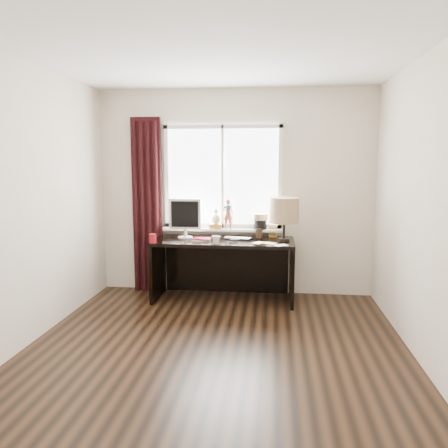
# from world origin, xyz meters

# --- Properties ---
(floor) EXTENTS (3.50, 4.00, 0.00)m
(floor) POSITION_xyz_m (0.00, 0.00, 0.00)
(floor) COLOR #342012
(floor) RESTS_ON ground
(ceiling) EXTENTS (3.50, 4.00, 0.00)m
(ceiling) POSITION_xyz_m (0.00, 0.00, 2.60)
(ceiling) COLOR white
(ceiling) RESTS_ON wall_back
(wall_back) EXTENTS (3.50, 0.00, 2.60)m
(wall_back) POSITION_xyz_m (0.00, 2.00, 1.30)
(wall_back) COLOR beige
(wall_back) RESTS_ON ground
(wall_front) EXTENTS (3.50, 0.00, 2.60)m
(wall_front) POSITION_xyz_m (0.00, -2.00, 1.30)
(wall_front) COLOR beige
(wall_front) RESTS_ON ground
(wall_left) EXTENTS (0.00, 4.00, 2.60)m
(wall_left) POSITION_xyz_m (-1.75, 0.00, 1.30)
(wall_left) COLOR beige
(wall_left) RESTS_ON ground
(wall_right) EXTENTS (0.00, 4.00, 2.60)m
(wall_right) POSITION_xyz_m (1.75, 0.00, 1.30)
(wall_right) COLOR beige
(wall_right) RESTS_ON ground
(laptop) EXTENTS (0.36, 0.28, 0.03)m
(laptop) POSITION_xyz_m (0.07, 1.68, 0.76)
(laptop) COLOR silver
(laptop) RESTS_ON desk
(mug) EXTENTS (0.13, 0.13, 0.10)m
(mug) POSITION_xyz_m (-0.16, 1.37, 0.80)
(mug) COLOR white
(mug) RESTS_ON desk
(red_cup) EXTENTS (0.08, 0.08, 0.11)m
(red_cup) POSITION_xyz_m (-0.90, 1.33, 0.80)
(red_cup) COLOR maroon
(red_cup) RESTS_ON desk
(window) EXTENTS (1.52, 0.21, 1.40)m
(window) POSITION_xyz_m (-0.13, 1.95, 1.31)
(window) COLOR white
(window) RESTS_ON ground
(curtain) EXTENTS (0.38, 0.09, 2.25)m
(curtain) POSITION_xyz_m (-1.13, 1.91, 1.12)
(curtain) COLOR black
(curtain) RESTS_ON floor
(desk) EXTENTS (1.70, 0.70, 0.75)m
(desk) POSITION_xyz_m (-0.10, 1.73, 0.51)
(desk) COLOR black
(desk) RESTS_ON floor
(monitor) EXTENTS (0.40, 0.18, 0.49)m
(monitor) POSITION_xyz_m (-0.59, 1.71, 1.03)
(monitor) COLOR beige
(monitor) RESTS_ON desk
(notebook_stack) EXTENTS (0.24, 0.18, 0.03)m
(notebook_stack) POSITION_xyz_m (-0.36, 1.55, 0.77)
(notebook_stack) COLOR beige
(notebook_stack) RESTS_ON desk
(brush_holder) EXTENTS (0.09, 0.09, 0.25)m
(brush_holder) POSITION_xyz_m (0.32, 1.82, 0.81)
(brush_holder) COLOR black
(brush_holder) RESTS_ON desk
(icon_frame) EXTENTS (0.10, 0.03, 0.13)m
(icon_frame) POSITION_xyz_m (0.50, 1.91, 0.81)
(icon_frame) COLOR gold
(icon_frame) RESTS_ON desk
(table_lamp) EXTENTS (0.35, 0.35, 0.52)m
(table_lamp) POSITION_xyz_m (0.63, 1.65, 1.11)
(table_lamp) COLOR black
(table_lamp) RESTS_ON desk
(loose_papers) EXTENTS (0.44, 0.30, 0.00)m
(loose_papers) POSITION_xyz_m (0.46, 1.44, 0.75)
(loose_papers) COLOR white
(loose_papers) RESTS_ON desk
(desk_cables) EXTENTS (0.37, 0.51, 0.01)m
(desk_cables) POSITION_xyz_m (0.07, 1.63, 0.75)
(desk_cables) COLOR black
(desk_cables) RESTS_ON desk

